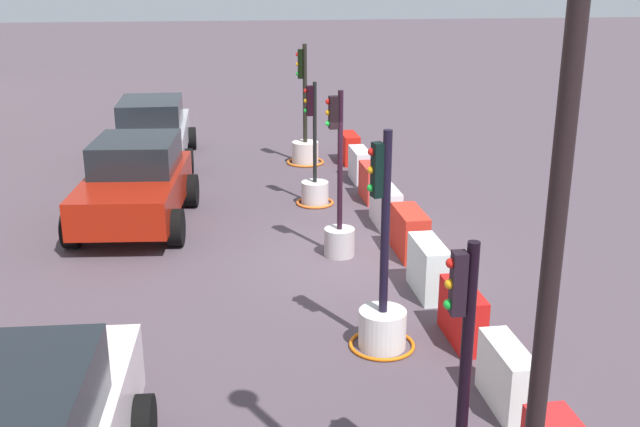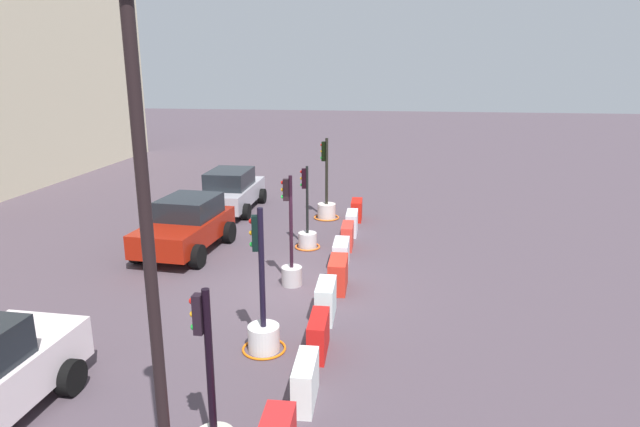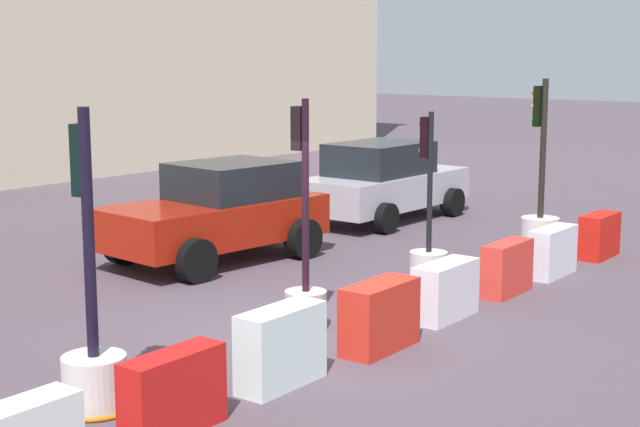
# 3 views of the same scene
# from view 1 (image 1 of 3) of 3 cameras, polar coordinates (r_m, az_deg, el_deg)

# --- Properties ---
(ground_plane) EXTENTS (120.00, 120.00, 0.00)m
(ground_plane) POSITION_cam_1_polar(r_m,az_deg,el_deg) (13.91, 2.59, -3.32)
(ground_plane) COLOR #4D404A
(traffic_light_1) EXTENTS (0.93, 0.93, 3.10)m
(traffic_light_1) POSITION_cam_1_polar(r_m,az_deg,el_deg) (10.62, 4.71, -7.38)
(traffic_light_1) COLOR silver
(traffic_light_1) RESTS_ON ground_plane
(traffic_light_2) EXTENTS (0.56, 0.56, 3.05)m
(traffic_light_2) POSITION_cam_1_polar(r_m,az_deg,el_deg) (13.79, 1.43, -0.70)
(traffic_light_2) COLOR #B3ACAE
(traffic_light_2) RESTS_ON ground_plane
(traffic_light_3) EXTENTS (0.84, 0.84, 2.72)m
(traffic_light_3) POSITION_cam_1_polar(r_m,az_deg,el_deg) (16.83, -0.41, 2.10)
(traffic_light_3) COLOR beige
(traffic_light_3) RESTS_ON ground_plane
(traffic_light_4) EXTENTS (1.00, 1.00, 3.16)m
(traffic_light_4) POSITION_cam_1_polar(r_m,az_deg,el_deg) (20.31, -1.13, 5.13)
(traffic_light_4) COLOR beige
(traffic_light_4) RESTS_ON ground_plane
(construction_barrier_1) EXTENTS (1.11, 0.39, 0.81)m
(construction_barrier_1) POSITION_cam_1_polar(r_m,az_deg,el_deg) (9.55, 13.87, -11.89)
(construction_barrier_1) COLOR white
(construction_barrier_1) RESTS_ON ground_plane
(construction_barrier_2) EXTENTS (1.13, 0.39, 0.81)m
(construction_barrier_2) POSITION_cam_1_polar(r_m,az_deg,el_deg) (10.98, 10.66, -7.50)
(construction_barrier_2) COLOR red
(construction_barrier_2) RESTS_ON ground_plane
(construction_barrier_3) EXTENTS (1.14, 0.45, 0.88)m
(construction_barrier_3) POSITION_cam_1_polar(r_m,az_deg,el_deg) (12.39, 8.15, -4.10)
(construction_barrier_3) COLOR silver
(construction_barrier_3) RESTS_ON ground_plane
(construction_barrier_4) EXTENTS (1.16, 0.50, 0.85)m
(construction_barrier_4) POSITION_cam_1_polar(r_m,az_deg,el_deg) (13.98, 6.75, -1.46)
(construction_barrier_4) COLOR red
(construction_barrier_4) RESTS_ON ground_plane
(construction_barrier_5) EXTENTS (1.16, 0.47, 0.79)m
(construction_barrier_5) POSITION_cam_1_polar(r_m,az_deg,el_deg) (15.54, 4.95, 0.54)
(construction_barrier_5) COLOR silver
(construction_barrier_5) RESTS_ON ground_plane
(construction_barrier_6) EXTENTS (1.08, 0.39, 0.80)m
(construction_barrier_6) POSITION_cam_1_polar(r_m,az_deg,el_deg) (17.18, 3.86, 2.33)
(construction_barrier_6) COLOR red
(construction_barrier_6) RESTS_ON ground_plane
(construction_barrier_7) EXTENTS (1.15, 0.41, 0.80)m
(construction_barrier_7) POSITION_cam_1_polar(r_m,az_deg,el_deg) (18.65, 3.02, 3.63)
(construction_barrier_7) COLOR silver
(construction_barrier_7) RESTS_ON ground_plane
(construction_barrier_8) EXTENTS (1.04, 0.43, 0.79)m
(construction_barrier_8) POSITION_cam_1_polar(r_m,az_deg,el_deg) (20.42, 2.22, 4.93)
(construction_barrier_8) COLOR red
(construction_barrier_8) RESTS_ON ground_plane
(car_red_compact) EXTENTS (4.10, 2.48, 1.72)m
(car_red_compact) POSITION_cam_1_polar(r_m,az_deg,el_deg) (15.89, -13.74, 2.24)
(car_red_compact) COLOR #99190A
(car_red_compact) RESTS_ON ground_plane
(car_silver_hatchback) EXTENTS (4.30, 2.20, 1.71)m
(car_silver_hatchback) POSITION_cam_1_polar(r_m,az_deg,el_deg) (20.87, -12.49, 6.09)
(car_silver_hatchback) COLOR #B4AFB9
(car_silver_hatchback) RESTS_ON ground_plane
(street_lamp_post) EXTENTS (0.36, 0.36, 6.73)m
(street_lamp_post) POSITION_cam_1_polar(r_m,az_deg,el_deg) (5.00, 17.99, 6.03)
(street_lamp_post) COLOR black
(street_lamp_post) RESTS_ON ground_plane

